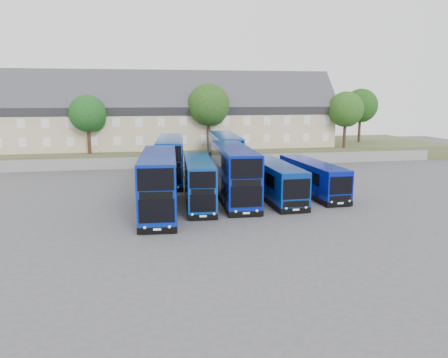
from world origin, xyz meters
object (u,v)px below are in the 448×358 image
dd_front_mid (199,183)px  tree_far (361,107)px  dd_front_left (159,184)px  tree_west (89,115)px  coach_east_a (273,180)px  tree_mid (210,107)px  tree_east (346,111)px

dd_front_mid → tree_far: (30.49, 29.44, 5.76)m
dd_front_left → tree_west: tree_west is taller
tree_west → dd_front_left: bearing=-71.7°
coach_east_a → tree_mid: bearing=96.3°
dd_front_mid → coach_east_a: size_ratio=0.82×
tree_mid → tree_west: bearing=-178.2°
dd_front_left → tree_mid: bearing=75.9°
dd_front_left → tree_east: tree_east is taller
tree_east → tree_far: (6.00, 7.00, 0.34)m
tree_east → tree_far: bearing=49.4°
dd_front_left → dd_front_mid: (3.54, 1.73, -0.42)m
coach_east_a → tree_mid: size_ratio=1.36×
dd_front_mid → tree_far: size_ratio=1.18×
tree_mid → tree_east: (20.00, -0.50, -0.68)m
coach_east_a → tree_west: tree_west is taller
dd_front_mid → tree_mid: tree_mid is taller
dd_front_mid → coach_east_a: dd_front_mid is taller
dd_front_mid → tree_west: tree_west is taller
dd_front_left → tree_west: size_ratio=1.62×
tree_west → coach_east_a: bearing=-47.9°
dd_front_mid → tree_east: size_ratio=1.26×
dd_front_mid → tree_west: 25.73m
tree_far → tree_mid: bearing=-166.0°
tree_mid → dd_front_mid: bearing=-101.1°
tree_west → tree_east: size_ratio=0.94×
tree_mid → tree_far: size_ratio=1.06×
coach_east_a → tree_east: bearing=49.2°
dd_front_left → tree_far: bearing=46.4°
tree_west → dd_front_mid: bearing=-62.8°
dd_front_left → tree_mid: tree_mid is taller
tree_west → tree_far: bearing=9.5°
coach_east_a → tree_far: tree_far is taller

